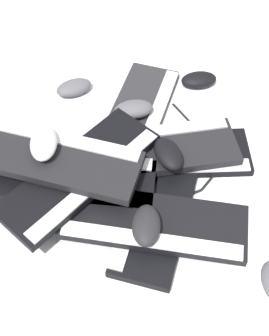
{
  "coord_description": "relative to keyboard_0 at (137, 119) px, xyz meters",
  "views": [
    {
      "loc": [
        -0.75,
        0.28,
        1.01
      ],
      "look_at": [
        -0.08,
        0.04,
        0.06
      ],
      "focal_mm": 50.0,
      "sensor_mm": 36.0,
      "label": 1
    }
  ],
  "objects": [
    {
      "name": "ground_plane",
      "position": [
        -0.12,
        0.03,
        -0.01
      ],
      "size": [
        3.2,
        3.2,
        0.0
      ],
      "primitive_type": "plane",
      "color": "silver"
    },
    {
      "name": "keyboard_0",
      "position": [
        0.0,
        0.0,
        0.0
      ],
      "size": [
        0.44,
        0.38,
        0.03
      ],
      "color": "#232326",
      "rests_on": "ground"
    },
    {
      "name": "keyboard_1",
      "position": [
        -0.15,
        0.24,
        0.0
      ],
      "size": [
        0.38,
        0.45,
        0.03
      ],
      "color": "black",
      "rests_on": "ground"
    },
    {
      "name": "keyboard_2",
      "position": [
        -0.29,
        0.04,
        0.0
      ],
      "size": [
        0.45,
        0.37,
        0.03
      ],
      "color": "black",
      "rests_on": "ground"
    },
    {
      "name": "keyboard_3",
      "position": [
        -0.15,
        -0.04,
        0.0
      ],
      "size": [
        0.27,
        0.46,
        0.03
      ],
      "color": "black",
      "rests_on": "ground"
    },
    {
      "name": "keyboard_4",
      "position": [
        -0.16,
        0.24,
        0.03
      ],
      "size": [
        0.32,
        0.46,
        0.03
      ],
      "color": "black",
      "rests_on": "keyboard_1"
    },
    {
      "name": "keyboard_5",
      "position": [
        -0.18,
        0.21,
        0.06
      ],
      "size": [
        0.34,
        0.46,
        0.03
      ],
      "color": "black",
      "rests_on": "keyboard_4"
    },
    {
      "name": "keyboard_6",
      "position": [
        -0.13,
        0.27,
        0.09
      ],
      "size": [
        0.38,
        0.45,
        0.03
      ],
      "color": "black",
      "rests_on": "keyboard_5"
    },
    {
      "name": "keyboard_7",
      "position": [
        -0.36,
        0.08,
        0.03
      ],
      "size": [
        0.34,
        0.46,
        0.03
      ],
      "color": "black",
      "rests_on": "keyboard_2"
    },
    {
      "name": "keyboard_8",
      "position": [
        -0.15,
        0.0,
        0.03
      ],
      "size": [
        0.22,
        0.46,
        0.03
      ],
      "color": "black",
      "rests_on": "keyboard_3"
    },
    {
      "name": "mouse_0",
      "position": [
        0.18,
        0.14,
        0.01
      ],
      "size": [
        0.08,
        0.12,
        0.04
      ],
      "primitive_type": "ellipsoid",
      "rotation": [
        0.0,
        0.0,
        1.66
      ],
      "color": "#4C4C51",
      "rests_on": "ground"
    },
    {
      "name": "mouse_1",
      "position": [
        0.01,
        0.01,
        0.04
      ],
      "size": [
        0.08,
        0.12,
        0.04
      ],
      "primitive_type": "ellipsoid",
      "rotation": [
        0.0,
        0.0,
        1.43
      ],
      "color": "#4C4C51",
      "rests_on": "keyboard_0"
    },
    {
      "name": "mouse_2",
      "position": [
        0.09,
        -0.23,
        0.01
      ],
      "size": [
        0.08,
        0.12,
        0.04
      ],
      "primitive_type": "ellipsoid",
      "rotation": [
        0.0,
        0.0,
        1.4
      ],
      "color": "black",
      "rests_on": "ground"
    },
    {
      "name": "mouse_4",
      "position": [
        -0.2,
        -0.02,
        0.07
      ],
      "size": [
        0.11,
        0.07,
        0.04
      ],
      "primitive_type": "ellipsoid",
      "rotation": [
        0.0,
        0.0,
        3.15
      ],
      "color": "black",
      "rests_on": "keyboard_8"
    },
    {
      "name": "mouse_5",
      "position": [
        -0.11,
        0.28,
        0.13
      ],
      "size": [
        0.12,
        0.09,
        0.04
      ],
      "primitive_type": "ellipsoid",
      "rotation": [
        0.0,
        0.0,
        2.86
      ],
      "color": "#B7B7BC",
      "rests_on": "keyboard_6"
    },
    {
      "name": "mouse_6",
      "position": [
        -0.38,
        0.11,
        0.07
      ],
      "size": [
        0.13,
        0.1,
        0.04
      ],
      "primitive_type": "ellipsoid",
      "rotation": [
        0.0,
        0.0,
        2.76
      ],
      "color": "black",
      "rests_on": "keyboard_7"
    },
    {
      "name": "cable_0",
      "position": [
        -0.18,
        -0.03,
        -0.01
      ],
      "size": [
        0.33,
        0.39,
        0.01
      ],
      "color": "black",
      "rests_on": "ground"
    }
  ]
}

